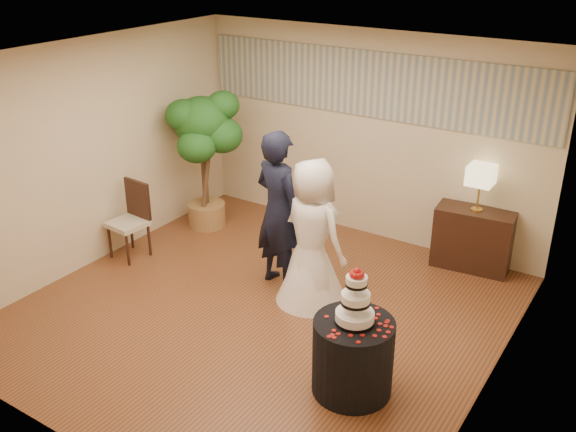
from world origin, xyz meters
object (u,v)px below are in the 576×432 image
Objects in this scene: cake_table at (353,356)px; table_lamp at (479,188)px; groom at (279,211)px; wedding_cake at (356,296)px; ficus_tree at (204,160)px; console at (473,239)px; bride at (312,233)px; side_chair at (127,221)px.

table_lamp reaches higher than cake_table.
groom is 3.48× the size of wedding_cake.
ficus_tree is (-3.44, 2.09, 0.63)m from cake_table.
ficus_tree reaches higher than console.
wedding_cake is at bearing 0.00° from cake_table.
ficus_tree reaches higher than table_lamp.
groom is at bearing -24.43° from ficus_tree.
bride is 1.70× the size of side_chair.
ficus_tree is (-2.31, 0.92, 0.14)m from bride.
cake_table is 3.76m from side_chair.
console is at bearing 86.97° from wedding_cake.
bride is 2.59m from side_chair.
console is (0.15, 2.92, 0.02)m from cake_table.
bride is 2.23m from console.
bride is at bearing -126.24° from table_lamp.
groom reaches higher than table_lamp.
console reaches higher than cake_table.
ficus_tree reaches higher than side_chair.
groom is 2.12m from side_chair.
bride is (0.52, -0.11, -0.10)m from groom.
bride is at bearing -132.12° from console.
table_lamp is 0.29× the size of ficus_tree.
bride is at bearing -176.58° from groom.
wedding_cake reaches higher than side_chair.
cake_table is at bearing -98.91° from console.
side_chair is (-3.67, 0.80, -0.51)m from wedding_cake.
side_chair is at bearing 167.78° from cake_table.
bride reaches higher than side_chair.
console is at bearing -122.36° from groom.
cake_table is 0.37× the size of ficus_tree.
ficus_tree is at bearing 148.80° from cake_table.
cake_table is 1.28× the size of table_lamp.
console is 0.94× the size of side_chair.
cake_table is 1.35× the size of wedding_cake.
groom is 2.09m from wedding_cake.
bride is 1.63m from wedding_cake.
side_chair is (-3.82, -2.13, -0.57)m from table_lamp.
console is at bearing -113.45° from bride.
table_lamp is 4.41m from side_chair.
ficus_tree is at bearing -8.98° from bride.
bride is at bearing 134.28° from wedding_cake.
ficus_tree reaches higher than groom.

